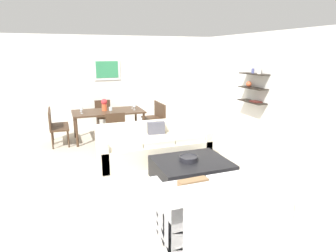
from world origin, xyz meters
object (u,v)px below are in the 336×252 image
(decorative_bowl, at_px, (189,158))
(dining_chair_foot, at_px, (115,128))
(dining_chair_left_near, at_px, (55,126))
(centerpiece_vase, at_px, (104,104))
(coffee_table, at_px, (191,171))
(sofa_beige, at_px, (153,147))
(dining_chair_left_far, at_px, (55,122))
(dining_chair_right_far, at_px, (154,115))
(dining_chair_right_near, at_px, (158,118))
(wine_glass_right_near, at_px, (134,106))
(dining_table, at_px, (108,113))
(loveseat_white, at_px, (219,204))
(wine_glass_left_near, at_px, (81,109))
(dining_chair_head, at_px, (104,114))
(wine_glass_right_far, at_px, (132,104))
(wine_glass_foot, at_px, (111,109))
(wine_glass_head, at_px, (105,104))

(decorative_bowl, relative_size, dining_chair_foot, 0.37)
(dining_chair_left_near, bearing_deg, centerpiece_vase, 12.61)
(coffee_table, relative_size, decorative_bowl, 3.89)
(sofa_beige, relative_size, dining_chair_left_far, 2.60)
(dining_chair_right_far, xyz_separation_m, dining_chair_right_near, (0.00, -0.43, 0.00))
(dining_chair_right_far, relative_size, dining_chair_left_far, 1.00)
(dining_chair_right_far, height_order, wine_glass_right_near, wine_glass_right_near)
(dining_chair_left_near, height_order, dining_chair_right_far, same)
(dining_table, bearing_deg, loveseat_white, -81.30)
(dining_chair_right_far, bearing_deg, wine_glass_left_near, -170.40)
(dining_chair_left_far, height_order, centerpiece_vase, centerpiece_vase)
(dining_table, bearing_deg, dining_chair_head, 90.00)
(wine_glass_right_far, bearing_deg, wine_glass_foot, -141.27)
(loveseat_white, height_order, dining_chair_right_far, dining_chair_right_far)
(dining_chair_left_far, bearing_deg, wine_glass_left_near, -27.74)
(wine_glass_right_far, xyz_separation_m, centerpiece_vase, (-0.75, -0.06, 0.06))
(dining_chair_left_far, distance_m, wine_glass_right_far, 2.01)
(wine_glass_foot, bearing_deg, dining_chair_left_near, 171.15)
(wine_glass_left_near, bearing_deg, centerpiece_vase, 16.72)
(wine_glass_head, height_order, centerpiece_vase, centerpiece_vase)
(decorative_bowl, bearing_deg, centerpiece_vase, 106.51)
(loveseat_white, distance_m, wine_glass_right_far, 4.65)
(centerpiece_vase, bearing_deg, wine_glass_right_far, 4.58)
(loveseat_white, distance_m, dining_chair_right_far, 4.76)
(wine_glass_right_near, bearing_deg, dining_chair_right_near, -8.68)
(dining_table, distance_m, dining_chair_right_far, 1.33)
(wine_glass_right_far, height_order, wine_glass_foot, wine_glass_foot)
(loveseat_white, distance_m, wine_glass_head, 5.00)
(dining_chair_left_near, xyz_separation_m, centerpiece_vase, (1.22, 0.27, 0.41))
(sofa_beige, relative_size, wine_glass_right_near, 14.37)
(dining_chair_left_far, bearing_deg, coffee_table, -56.57)
(dining_table, bearing_deg, sofa_beige, -72.31)
(coffee_table, bearing_deg, dining_chair_left_far, 123.43)
(dining_chair_foot, bearing_deg, centerpiece_vase, 94.93)
(dining_chair_head, relative_size, dining_chair_right_near, 1.00)
(decorative_bowl, bearing_deg, dining_chair_left_far, 122.90)
(sofa_beige, distance_m, dining_chair_left_far, 2.87)
(dining_table, distance_m, dining_chair_right_near, 1.33)
(decorative_bowl, height_order, dining_chair_head, dining_chair_head)
(dining_chair_left_near, height_order, wine_glass_right_near, wine_glass_right_near)
(wine_glass_right_far, bearing_deg, dining_chair_left_far, 177.19)
(dining_table, xyz_separation_m, wine_glass_foot, (-0.00, -0.42, 0.19))
(wine_glass_right_near, bearing_deg, centerpiece_vase, 166.76)
(dining_chair_right_near, bearing_deg, loveseat_white, -98.15)
(dining_chair_foot, bearing_deg, loveseat_white, -79.21)
(dining_table, height_order, dining_chair_right_far, dining_chair_right_far)
(dining_chair_head, relative_size, wine_glass_foot, 5.00)
(dining_chair_foot, bearing_deg, dining_chair_right_far, 40.18)
(decorative_bowl, relative_size, centerpiece_vase, 1.05)
(loveseat_white, relative_size, dining_chair_left_far, 1.92)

